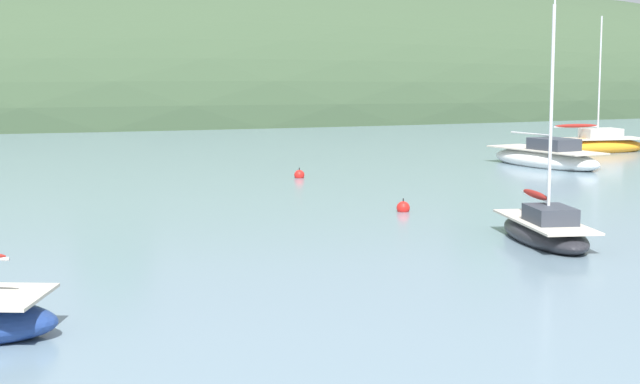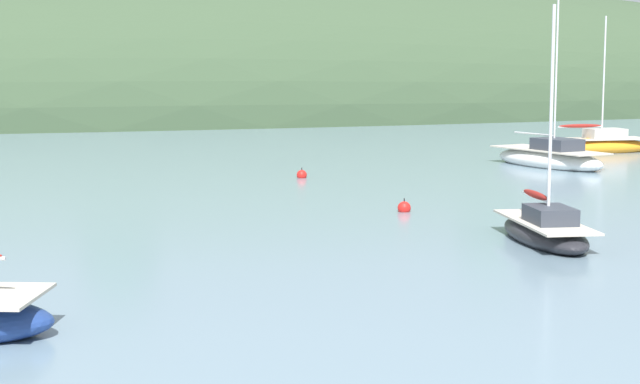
# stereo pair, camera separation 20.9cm
# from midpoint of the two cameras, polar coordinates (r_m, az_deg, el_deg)

# --- Properties ---
(far_shoreline_hill) EXTENTS (150.00, 36.00, 29.20)m
(far_shoreline_hill) POSITION_cam_midpoint_polar(r_m,az_deg,el_deg) (95.68, -0.23, 4.51)
(far_shoreline_hill) COLOR #384C33
(far_shoreline_hill) RESTS_ON ground
(sailboat_navy_dinghy) EXTENTS (3.13, 6.97, 9.14)m
(sailboat_navy_dinghy) POSITION_cam_midpoint_polar(r_m,az_deg,el_deg) (48.66, 12.61, 1.91)
(sailboat_navy_dinghy) COLOR white
(sailboat_navy_dinghy) RESTS_ON ground
(sailboat_grey_yawl) EXTENTS (6.57, 2.98, 7.62)m
(sailboat_grey_yawl) POSITION_cam_midpoint_polar(r_m,az_deg,el_deg) (57.17, 15.14, 2.60)
(sailboat_grey_yawl) COLOR orange
(sailboat_grey_yawl) RESTS_ON ground
(sailboat_black_sloop) EXTENTS (2.77, 5.09, 6.56)m
(sailboat_black_sloop) POSITION_cam_midpoint_polar(r_m,az_deg,el_deg) (28.02, 12.45, -2.14)
(sailboat_black_sloop) COLOR #232328
(sailboat_black_sloop) RESTS_ON ground
(mooring_buoy_outer) EXTENTS (0.44, 0.44, 0.54)m
(mooring_buoy_outer) POSITION_cam_midpoint_polar(r_m,az_deg,el_deg) (33.09, 4.57, -0.91)
(mooring_buoy_outer) COLOR red
(mooring_buoy_outer) RESTS_ON ground
(mooring_buoy_channel) EXTENTS (0.44, 0.44, 0.54)m
(mooring_buoy_channel) POSITION_cam_midpoint_polar(r_m,az_deg,el_deg) (42.71, -1.32, 0.97)
(mooring_buoy_channel) COLOR red
(mooring_buoy_channel) RESTS_ON ground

